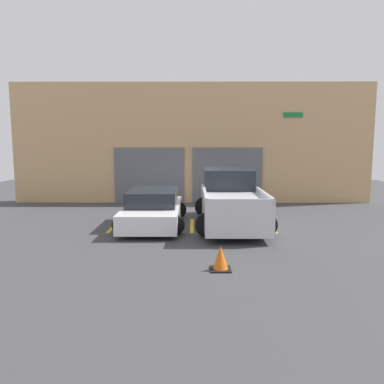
{
  "coord_description": "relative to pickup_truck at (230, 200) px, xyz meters",
  "views": [
    {
      "loc": [
        0.07,
        -14.56,
        2.84
      ],
      "look_at": [
        0.0,
        -1.44,
        1.1
      ],
      "focal_mm": 35.0,
      "sensor_mm": 36.0,
      "label": 1
    }
  ],
  "objects": [
    {
      "name": "sedan_white",
      "position": [
        -2.67,
        -0.29,
        -0.28
      ],
      "size": [
        2.24,
        4.22,
        1.23
      ],
      "color": "white",
      "rests_on": "ground"
    },
    {
      "name": "parking_stripe_centre",
      "position": [
        1.34,
        -0.32,
        -0.86
      ],
      "size": [
        0.12,
        2.2,
        0.01
      ],
      "primitive_type": "cube",
      "color": "gold",
      "rests_on": "ground"
    },
    {
      "name": "parking_stripe_far_left",
      "position": [
        -4.01,
        -0.32,
        -0.86
      ],
      "size": [
        0.12,
        2.2,
        0.01
      ],
      "primitive_type": "cube",
      "color": "gold",
      "rests_on": "ground"
    },
    {
      "name": "shophouse_building",
      "position": [
        -1.34,
        4.91,
        1.9
      ],
      "size": [
        16.85,
        0.68,
        5.6
      ],
      "color": "tan",
      "rests_on": "ground"
    },
    {
      "name": "parking_stripe_left",
      "position": [
        -1.34,
        -0.32,
        -0.86
      ],
      "size": [
        0.12,
        2.2,
        0.01
      ],
      "primitive_type": "cube",
      "color": "gold",
      "rests_on": "ground"
    },
    {
      "name": "ground_plane",
      "position": [
        -1.34,
        1.62,
        -0.86
      ],
      "size": [
        28.0,
        28.0,
        0.0
      ],
      "primitive_type": "plane",
      "color": "#3D3D3F"
    },
    {
      "name": "pickup_truck",
      "position": [
        0.0,
        0.0,
        0.0
      ],
      "size": [
        2.47,
        5.18,
        1.86
      ],
      "color": "silver",
      "rests_on": "ground"
    },
    {
      "name": "traffic_cone",
      "position": [
        -0.67,
        -4.84,
        -0.61
      ],
      "size": [
        0.47,
        0.47,
        0.55
      ],
      "color": "black",
      "rests_on": "ground"
    }
  ]
}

